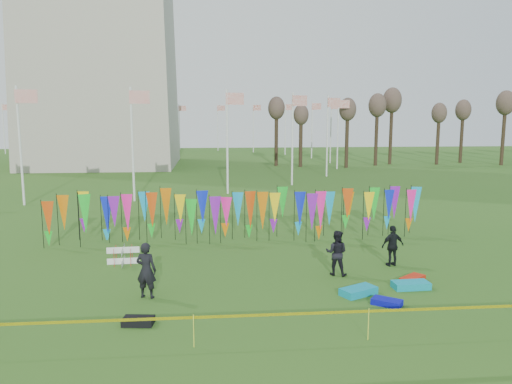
{
  "coord_description": "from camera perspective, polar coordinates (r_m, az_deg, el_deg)",
  "views": [
    {
      "loc": [
        -1.3,
        -14.75,
        6.04
      ],
      "look_at": [
        0.6,
        6.0,
        2.84
      ],
      "focal_mm": 35.0,
      "sensor_mm": 36.0,
      "label": 1
    }
  ],
  "objects": [
    {
      "name": "ground",
      "position": [
        15.99,
        -0.18,
        -13.46
      ],
      "size": [
        160.0,
        160.0,
        0.0
      ],
      "primitive_type": "plane",
      "color": "#295718",
      "rests_on": "ground"
    },
    {
      "name": "flagpole_ring",
      "position": [
        64.05,
        -16.76,
        6.55
      ],
      "size": [
        57.4,
        56.16,
        8.0
      ],
      "color": "silver",
      "rests_on": "ground"
    },
    {
      "name": "banner_row",
      "position": [
        24.26,
        -1.4,
        -2.03
      ],
      "size": [
        18.64,
        0.64,
        2.39
      ],
      "color": "black",
      "rests_on": "ground"
    },
    {
      "name": "caution_tape_near",
      "position": [
        13.57,
        -0.27,
        -14.08
      ],
      "size": [
        26.0,
        0.02,
        0.9
      ],
      "color": "#FCF605",
      "rests_on": "ground"
    },
    {
      "name": "tree_line",
      "position": [
        67.53,
        24.59,
        8.07
      ],
      "size": [
        53.92,
        1.92,
        7.84
      ],
      "color": "#3A2B1D",
      "rests_on": "ground"
    },
    {
      "name": "box_kite",
      "position": [
        21.26,
        -14.93,
        -7.04
      ],
      "size": [
        0.67,
        0.67,
        0.74
      ],
      "rotation": [
        0.0,
        0.0,
        0.05
      ],
      "color": "red",
      "rests_on": "ground"
    },
    {
      "name": "person_left",
      "position": [
        17.17,
        -12.44,
        -8.72
      ],
      "size": [
        0.81,
        0.68,
        1.9
      ],
      "primitive_type": "imported",
      "rotation": [
        0.0,
        0.0,
        2.85
      ],
      "color": "black",
      "rests_on": "ground"
    },
    {
      "name": "person_mid",
      "position": [
        19.36,
        9.18,
        -6.88
      ],
      "size": [
        0.98,
        0.8,
        1.74
      ],
      "primitive_type": "imported",
      "rotation": [
        0.0,
        0.0,
        2.75
      ],
      "color": "black",
      "rests_on": "ground"
    },
    {
      "name": "person_right",
      "position": [
        20.99,
        15.36,
        -5.94
      ],
      "size": [
        1.07,
        0.74,
        1.67
      ],
      "primitive_type": "imported",
      "rotation": [
        0.0,
        0.0,
        3.35
      ],
      "color": "black",
      "rests_on": "ground"
    },
    {
      "name": "kite_bag_turquoise",
      "position": [
        17.65,
        11.63,
        -11.03
      ],
      "size": [
        1.4,
        1.12,
        0.25
      ],
      "primitive_type": "cube",
      "rotation": [
        0.0,
        0.0,
        0.47
      ],
      "color": "#0B93B2",
      "rests_on": "ground"
    },
    {
      "name": "kite_bag_blue",
      "position": [
        16.96,
        14.74,
        -12.07
      ],
      "size": [
        1.04,
        0.94,
        0.2
      ],
      "primitive_type": "cube",
      "rotation": [
        0.0,
        0.0,
        -0.62
      ],
      "color": "#0B0EB3",
      "rests_on": "ground"
    },
    {
      "name": "kite_bag_red",
      "position": [
        19.46,
        17.44,
        -9.46
      ],
      "size": [
        1.14,
        1.03,
        0.19
      ],
      "primitive_type": "cube",
      "rotation": [
        0.0,
        0.0,
        0.65
      ],
      "color": "red",
      "rests_on": "ground"
    },
    {
      "name": "kite_bag_black",
      "position": [
        15.41,
        -13.31,
        -14.17
      ],
      "size": [
        0.95,
        0.62,
        0.21
      ],
      "primitive_type": "cube",
      "rotation": [
        0.0,
        0.0,
        -0.13
      ],
      "color": "black",
      "rests_on": "ground"
    },
    {
      "name": "kite_bag_teal",
      "position": [
        18.7,
        17.27,
        -10.12
      ],
      "size": [
        1.3,
        0.66,
        0.24
      ],
      "primitive_type": "cube",
      "rotation": [
        0.0,
        0.0,
        0.04
      ],
      "color": "#0C9AB4",
      "rests_on": "ground"
    }
  ]
}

